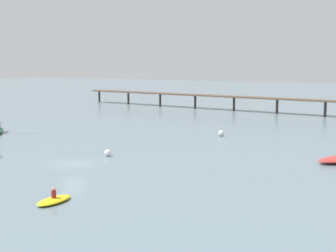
{
  "coord_description": "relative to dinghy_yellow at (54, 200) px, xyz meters",
  "views": [
    {
      "loc": [
        30.52,
        -36.1,
        10.09
      ],
      "look_at": [
        0.0,
        19.75,
        1.5
      ],
      "focal_mm": 50.89,
      "sensor_mm": 36.0,
      "label": 1
    }
  ],
  "objects": [
    {
      "name": "mooring_buoy_outer",
      "position": [
        -6.65,
        15.85,
        0.17
      ],
      "size": [
        0.74,
        0.74,
        0.74
      ],
      "primitive_type": "sphere",
      "color": "silver",
      "rests_on": "ground_plane"
    },
    {
      "name": "dinghy_yellow",
      "position": [
        0.0,
        0.0,
        0.0
      ],
      "size": [
        1.48,
        3.17,
        1.14
      ],
      "color": "yellow",
      "rests_on": "ground_plane"
    },
    {
      "name": "ground_plane",
      "position": [
        -7.31,
        10.83,
        -0.2
      ],
      "size": [
        400.0,
        400.0,
        0.0
      ],
      "primitive_type": "plane",
      "color": "slate"
    },
    {
      "name": "mooring_buoy_near",
      "position": [
        -1.28,
        34.73,
        0.2
      ],
      "size": [
        0.81,
        0.81,
        0.81
      ],
      "primitive_type": "sphere",
      "color": "silver",
      "rests_on": "ground_plane"
    }
  ]
}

